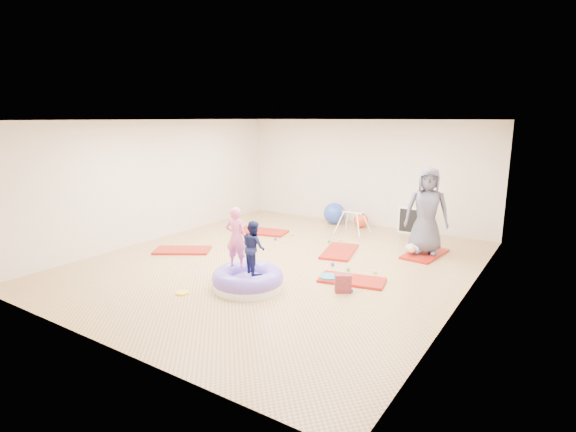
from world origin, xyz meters
The scene contains 19 objects.
room centered at (0.00, 0.00, 1.40)m, with size 7.01×8.01×2.81m.
gym_mat_front_left centered at (-2.20, -0.53, 0.02)m, with size 1.18×0.59×0.05m, color #9B0E0A.
gym_mat_mid_left centered at (-1.72, 1.73, 0.03)m, with size 1.24×0.62×0.05m, color #9B0E0A.
gym_mat_center_back centered at (0.70, 1.25, 0.03)m, with size 1.22×0.61×0.05m, color #9B0E0A.
gym_mat_right centered at (1.68, -0.19, 0.02)m, with size 1.15×0.57×0.05m, color #9B0E0A.
gym_mat_rear_right centered at (2.30, 2.09, 0.03)m, with size 1.23×0.61×0.05m, color #9B0E0A.
inflatable_cushion centered at (0.32, -1.45, 0.15)m, with size 1.22×1.22×0.39m.
child_pink centered at (0.04, -1.38, 0.89)m, with size 0.39×0.26×1.07m, color pink.
child_navy centered at (0.47, -1.46, 0.80)m, with size 0.44×0.34×0.90m, color #131745.
adult_caregiver centered at (2.27, 2.09, 0.96)m, with size 0.88×0.58×1.81m, color #49495A.
infant centered at (2.10, 1.88, 0.16)m, with size 0.37×0.37×0.22m.
ball_pit_balls centered at (0.36, 0.71, 0.04)m, with size 3.53×3.05×0.07m.
exercise_ball_blue centered at (-0.64, 3.59, 0.29)m, with size 0.58×0.58×0.58m, color #2541A8.
exercise_ball_orange centered at (0.15, 3.60, 0.19)m, with size 0.39×0.39×0.39m, color red.
infant_play_gym centered at (0.25, 2.85, 0.37)m, with size 0.73×0.69×0.56m.
cube_shelf centered at (1.46, 3.79, 0.34)m, with size 0.67×0.33×0.67m.
balance_disc centered at (1.29, -0.34, 0.04)m, with size 0.34×0.34×0.08m, color teal.
backpack centered at (1.76, -0.73, 0.15)m, with size 0.27×0.16×0.31m, color #C32A3C.
yellow_toy centered at (-0.43, -2.24, 0.02)m, with size 0.22×0.22×0.03m, color yellow.
Camera 1 is at (4.85, -7.11, 2.85)m, focal length 28.00 mm.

